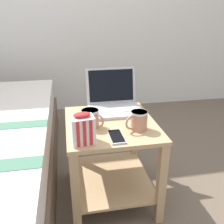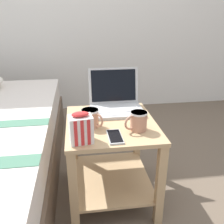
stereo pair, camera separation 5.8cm
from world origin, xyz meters
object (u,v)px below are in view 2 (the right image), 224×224
Objects in this scene: laptop at (116,102)px; mug_front_left at (91,117)px; snack_bag at (81,128)px; cell_phone at (115,137)px; mug_front_right at (138,120)px.

mug_front_left is (-0.17, -0.23, 0.01)m from laptop.
cell_phone is (0.17, 0.02, -0.07)m from snack_bag.
laptop is 0.39m from cell_phone.
mug_front_left is 0.18m from snack_bag.
cell_phone is (0.11, -0.14, -0.05)m from mug_front_left.
snack_bag is (-0.30, -0.09, 0.02)m from mug_front_right.
mug_front_right is at bearing -17.38° from mug_front_left.
cell_phone is (-0.13, -0.07, -0.05)m from mug_front_right.
cell_phone is at bearing 7.13° from snack_bag.
snack_bag is 0.18m from cell_phone.
laptop reaches higher than mug_front_right.
mug_front_right is at bearing 26.70° from cell_phone.
laptop is at bearing 102.89° from mug_front_right.
snack_bag is 1.01× the size of cell_phone.
mug_front_right is at bearing -77.11° from laptop.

